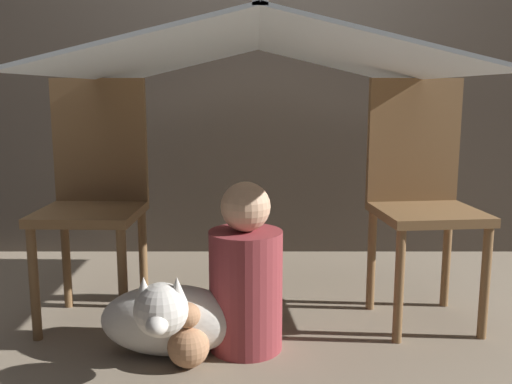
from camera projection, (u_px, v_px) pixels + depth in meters
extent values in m
plane|color=gray|center=(256.00, 334.00, 2.22)|extent=(8.80, 8.80, 0.00)
cube|color=#4C4238|center=(255.00, 34.00, 3.17)|extent=(7.00, 0.05, 2.50)
cylinder|color=brown|center=(31.00, 285.00, 2.14)|extent=(0.04, 0.04, 0.44)
cylinder|color=brown|center=(120.00, 286.00, 2.13)|extent=(0.04, 0.04, 0.44)
cylinder|color=brown|center=(63.00, 259.00, 2.47)|extent=(0.04, 0.04, 0.44)
cylinder|color=brown|center=(141.00, 259.00, 2.46)|extent=(0.04, 0.04, 0.44)
cube|color=brown|center=(87.00, 214.00, 2.26)|extent=(0.40, 0.40, 0.04)
cube|color=brown|center=(97.00, 140.00, 2.39)|extent=(0.39, 0.04, 0.51)
cylinder|color=brown|center=(396.00, 286.00, 2.12)|extent=(0.04, 0.04, 0.44)
cylinder|color=brown|center=(482.00, 283.00, 2.16)|extent=(0.04, 0.04, 0.44)
cylinder|color=brown|center=(369.00, 260.00, 2.45)|extent=(0.04, 0.04, 0.44)
cylinder|color=brown|center=(444.00, 257.00, 2.49)|extent=(0.04, 0.04, 0.44)
cube|color=brown|center=(425.00, 213.00, 2.26)|extent=(0.43, 0.43, 0.04)
cube|color=brown|center=(411.00, 140.00, 2.39)|extent=(0.39, 0.07, 0.51)
cube|color=silver|center=(167.00, 55.00, 2.15)|extent=(0.67, 1.53, 0.17)
cube|color=silver|center=(345.00, 55.00, 2.15)|extent=(0.67, 1.53, 0.17)
cube|color=silver|center=(256.00, 34.00, 2.14)|extent=(0.04, 1.53, 0.01)
cylinder|color=maroon|center=(243.00, 290.00, 2.07)|extent=(0.27, 0.27, 0.44)
sphere|color=#D6A884|center=(243.00, 207.00, 2.02)|extent=(0.18, 0.18, 0.18)
ellipsoid|color=silver|center=(168.00, 320.00, 2.04)|extent=(0.50, 0.22, 0.26)
sphere|color=silver|center=(158.00, 310.00, 1.83)|extent=(0.18, 0.18, 0.18)
ellipsoid|color=silver|center=(154.00, 325.00, 1.76)|extent=(0.07, 0.09, 0.06)
cone|color=silver|center=(141.00, 289.00, 1.82)|extent=(0.06, 0.06, 0.08)
cone|color=silver|center=(174.00, 289.00, 1.82)|extent=(0.06, 0.06, 0.08)
sphere|color=tan|center=(186.00, 346.00, 1.95)|extent=(0.15, 0.15, 0.15)
sphere|color=tan|center=(185.00, 315.00, 1.93)|extent=(0.09, 0.09, 0.09)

